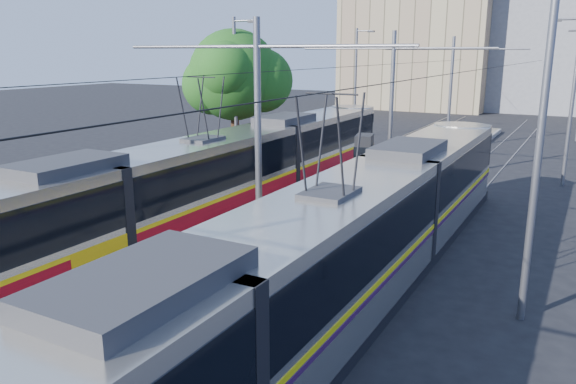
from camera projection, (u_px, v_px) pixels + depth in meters
The scene contains 11 objects.
platform at pixel (366, 196), 24.88m from camera, with size 4.00×50.00×0.30m, color gray.
tactile_strip_left at pixel (336, 188), 25.51m from camera, with size 0.70×50.00×0.01m, color gray.
tactile_strip_right at pixel (397, 196), 24.16m from camera, with size 0.70×50.00×0.01m, color gray.
rails at pixel (366, 198), 24.91m from camera, with size 8.71×70.00×0.03m.
tram_left at pixel (205, 184), 20.31m from camera, with size 2.43×29.87×5.50m.
tram_right at pixel (328, 256), 12.70m from camera, with size 2.43×29.22×5.50m.
catenary at pixel (343, 101), 21.39m from camera, with size 9.20×70.00×7.00m.
street_lamps at pixel (398, 97), 27.30m from camera, with size 15.18×38.22×8.00m.
shelter at pixel (364, 163), 24.16m from camera, with size 0.99×1.32×2.62m.
tree at pixel (241, 77), 29.11m from camera, with size 5.17×4.78×7.51m.
building_left at pixel (422, 39), 64.27m from camera, with size 16.32×12.24×15.32m.
Camera 1 is at (8.54, -5.78, 6.37)m, focal length 35.00 mm.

